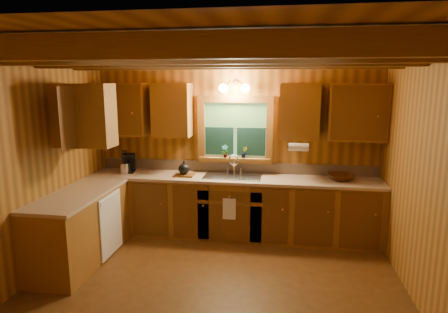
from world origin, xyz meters
The scene contains 20 objects.
room centered at (0.00, 0.00, 1.30)m, with size 4.20×4.20×4.20m.
ceiling_beams centered at (0.00, 0.00, 2.49)m, with size 4.20×2.54×0.18m.
base_cabinets centered at (-0.49, 1.28, 0.43)m, with size 4.20×2.22×0.86m.
countertop centered at (-0.48, 1.29, 0.88)m, with size 4.20×2.24×0.04m.
backsplash centered at (0.00, 1.89, 0.98)m, with size 4.20×0.02×0.16m, color tan.
dishwasher_panel centered at (-1.47, 0.68, 0.43)m, with size 0.02×0.60×0.80m, color white.
upper_cabinets centered at (-0.56, 1.42, 1.84)m, with size 4.19×1.77×0.78m.
window centered at (0.00, 1.87, 1.53)m, with size 1.12×0.08×1.00m.
window_sill centered at (0.00, 1.82, 1.12)m, with size 1.06×0.14×0.04m, color brown.
wall_sconce centered at (0.00, 1.75, 2.16)m, with size 0.45×0.21×0.17m.
paper_towel_roll centered at (0.92, 1.53, 1.37)m, with size 0.11×0.11×0.27m, color white.
dish_towel centered at (0.00, 1.26, 0.52)m, with size 0.18×0.01×0.30m, color white.
sink centered at (0.00, 1.60, 0.86)m, with size 0.82×0.48×0.43m.
coffee_maker centered at (-1.59, 1.64, 1.04)m, with size 0.16×0.20×0.28m.
utensil_crock centered at (-1.62, 1.53, 0.99)m, with size 0.13×0.13×0.36m.
cutting_board centered at (-0.70, 1.53, 0.91)m, with size 0.28×0.20×0.03m, color brown.
teakettle centered at (-0.70, 1.53, 1.01)m, with size 0.16×0.16×0.20m.
wicker_basket centered at (1.52, 1.64, 0.94)m, with size 0.36×0.36×0.09m, color #48230C.
potted_plant_left centered at (-0.14, 1.78, 1.24)m, with size 0.10×0.07×0.19m, color brown.
potted_plant_right centered at (0.14, 1.82, 1.23)m, with size 0.09×0.08×0.17m, color brown.
Camera 1 is at (0.73, -3.81, 2.26)m, focal length 31.13 mm.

